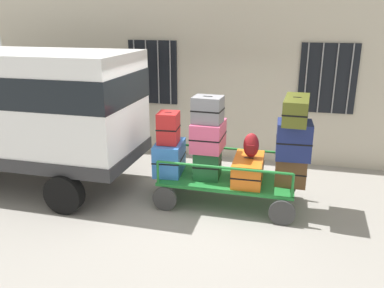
# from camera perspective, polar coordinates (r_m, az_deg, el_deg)

# --- Properties ---
(ground_plane) EXTENTS (40.00, 40.00, 0.00)m
(ground_plane) POSITION_cam_1_polar(r_m,az_deg,el_deg) (7.42, 1.33, -8.21)
(ground_plane) COLOR gray
(building_wall) EXTENTS (12.00, 0.38, 5.00)m
(building_wall) POSITION_cam_1_polar(r_m,az_deg,el_deg) (9.30, 5.36, 13.09)
(building_wall) COLOR #BCB29E
(building_wall) RESTS_ON ground
(van) EXTENTS (4.93, 2.06, 2.67)m
(van) POSITION_cam_1_polar(r_m,az_deg,el_deg) (8.45, -24.46, 5.27)
(van) COLOR white
(van) RESTS_ON ground
(luggage_cart) EXTENTS (2.46, 1.19, 0.49)m
(luggage_cart) POSITION_cam_1_polar(r_m,az_deg,el_deg) (7.20, 5.11, -5.63)
(luggage_cart) COLOR #1E722D
(luggage_cart) RESTS_ON ground
(cart_railing) EXTENTS (2.33, 1.06, 0.42)m
(cart_railing) POSITION_cam_1_polar(r_m,az_deg,el_deg) (7.04, 5.21, -2.37)
(cart_railing) COLOR #1E722D
(cart_railing) RESTS_ON luggage_cart
(suitcase_left_bottom) EXTENTS (0.57, 0.82, 0.59)m
(suitcase_left_bottom) POSITION_cam_1_polar(r_m,az_deg,el_deg) (7.34, -3.29, -1.95)
(suitcase_left_bottom) COLOR #3372C6
(suitcase_left_bottom) RESTS_ON luggage_cart
(suitcase_left_middle) EXTENTS (0.41, 0.46, 0.58)m
(suitcase_left_middle) POSITION_cam_1_polar(r_m,az_deg,el_deg) (7.14, -3.44, 2.37)
(suitcase_left_middle) COLOR #B21E1E
(suitcase_left_middle) RESTS_ON suitcase_left_bottom
(suitcase_midleft_bottom) EXTENTS (0.50, 0.57, 0.51)m
(suitcase_midleft_bottom) POSITION_cam_1_polar(r_m,az_deg,el_deg) (7.13, 2.27, -2.83)
(suitcase_midleft_bottom) COLOR #194C28
(suitcase_midleft_bottom) RESTS_ON luggage_cart
(suitcase_midleft_middle) EXTENTS (0.54, 0.72, 0.52)m
(suitcase_midleft_middle) POSITION_cam_1_polar(r_m,az_deg,el_deg) (7.00, 2.38, 1.23)
(suitcase_midleft_middle) COLOR #CC4C72
(suitcase_midleft_middle) RESTS_ON suitcase_midleft_bottom
(suitcase_midleft_top) EXTENTS (0.53, 0.45, 0.46)m
(suitcase_midleft_top) POSITION_cam_1_polar(r_m,az_deg,el_deg) (6.81, 2.31, 5.01)
(suitcase_midleft_top) COLOR slate
(suitcase_midleft_top) RESTS_ON suitcase_midleft_middle
(suitcase_center_bottom) EXTENTS (0.54, 0.99, 0.43)m
(suitcase_center_bottom) POSITION_cam_1_polar(r_m,az_deg,el_deg) (7.05, 8.14, -3.65)
(suitcase_center_bottom) COLOR orange
(suitcase_center_bottom) RESTS_ON luggage_cart
(suitcase_midright_bottom) EXTENTS (0.54, 0.32, 0.52)m
(suitcase_midright_bottom) POSITION_cam_1_polar(r_m,az_deg,el_deg) (6.97, 14.16, -3.90)
(suitcase_midright_bottom) COLOR brown
(suitcase_midright_bottom) RESTS_ON luggage_cart
(suitcase_midright_middle) EXTENTS (0.60, 0.58, 0.63)m
(suitcase_midright_middle) POSITION_cam_1_polar(r_m,az_deg,el_deg) (6.78, 14.52, 0.59)
(suitcase_midright_middle) COLOR navy
(suitcase_midright_middle) RESTS_ON suitcase_midright_bottom
(suitcase_midright_top) EXTENTS (0.43, 0.98, 0.41)m
(suitcase_midright_top) POSITION_cam_1_polar(r_m,az_deg,el_deg) (6.64, 14.87, 4.84)
(suitcase_midright_top) COLOR #4C5119
(suitcase_midright_top) RESTS_ON suitcase_midright_middle
(backpack) EXTENTS (0.27, 0.22, 0.44)m
(backpack) POSITION_cam_1_polar(r_m,az_deg,el_deg) (6.93, 8.56, -0.22)
(backpack) COLOR maroon
(backpack) RESTS_ON suitcase_center_bottom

